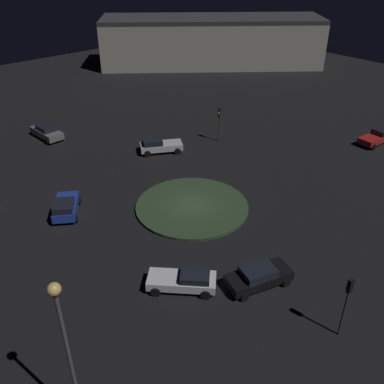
% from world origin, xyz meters
% --- Properties ---
extents(ground_plane, '(117.16, 117.16, 0.00)m').
position_xyz_m(ground_plane, '(0.00, 0.00, 0.00)').
color(ground_plane, black).
extents(roundabout_island, '(9.76, 9.76, 0.25)m').
position_xyz_m(roundabout_island, '(0.00, 0.00, 0.12)').
color(roundabout_island, '#2D4228').
rests_on(roundabout_island, ground_plane).
extents(car_blue, '(3.66, 4.21, 1.57)m').
position_xyz_m(car_blue, '(8.68, -6.15, 0.81)').
color(car_blue, '#1E38A5').
rests_on(car_blue, ground_plane).
extents(car_grey, '(2.32, 4.66, 1.56)m').
position_xyz_m(car_grey, '(2.79, -22.24, 0.80)').
color(car_grey, slate).
rests_on(car_grey, ground_plane).
extents(car_white, '(4.39, 4.46, 1.38)m').
position_xyz_m(car_white, '(6.92, 7.10, 0.72)').
color(car_white, white).
rests_on(car_white, ground_plane).
extents(car_red, '(4.43, 2.36, 1.51)m').
position_xyz_m(car_red, '(-24.56, 3.69, 0.78)').
color(car_red, red).
rests_on(car_red, ground_plane).
extents(car_black, '(4.81, 3.08, 1.44)m').
position_xyz_m(car_black, '(2.97, 10.10, 0.75)').
color(car_black, black).
rests_on(car_black, ground_plane).
extents(car_silver, '(4.82, 3.85, 1.54)m').
position_xyz_m(car_silver, '(-4.68, -10.66, 0.80)').
color(car_silver, silver).
rests_on(car_silver, ground_plane).
extents(traffic_light_north, '(0.33, 0.38, 4.27)m').
position_xyz_m(traffic_light_north, '(2.61, 16.03, 3.03)').
color(traffic_light_north, '#2D2D2D').
rests_on(traffic_light_north, ground_plane).
extents(traffic_light_southwest, '(0.39, 0.37, 3.90)m').
position_xyz_m(traffic_light_southwest, '(-11.51, -8.51, 2.79)').
color(traffic_light_southwest, '#2D2D2D').
rests_on(traffic_light_southwest, ground_plane).
extents(streetlamp_northeast, '(0.55, 0.55, 9.11)m').
position_xyz_m(streetlamp_northeast, '(16.63, 11.01, 6.01)').
color(streetlamp_northeast, '#4C4C51').
rests_on(streetlamp_northeast, ground_plane).
extents(store_building, '(36.06, 32.01, 8.22)m').
position_xyz_m(store_building, '(-34.19, -33.56, 4.11)').
color(store_building, '#ADA893').
rests_on(store_building, ground_plane).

